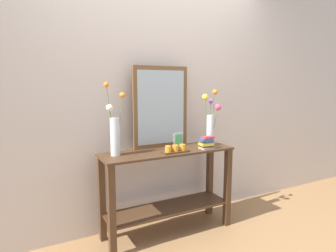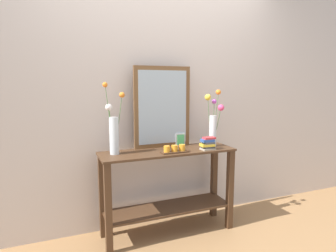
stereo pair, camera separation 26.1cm
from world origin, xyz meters
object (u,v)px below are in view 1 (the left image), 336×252
Objects in this scene: candle_tray at (175,149)px; book_stack at (207,143)px; console_table at (168,183)px; picture_frame_small at (178,139)px; tall_vase_left at (115,131)px; mirror_leaning at (161,107)px; vase_right at (211,121)px.

candle_tray is 1.75× the size of book_stack.
console_table is 0.44m from picture_frame_small.
tall_vase_left is (-0.49, 0.05, 0.52)m from console_table.
tall_vase_left is at bearing 174.46° from console_table.
picture_frame_small is at bearing 36.24° from console_table.
tall_vase_left is at bearing -167.59° from mirror_leaning.
candle_tray is at bearing 178.58° from book_stack.
candle_tray is (-0.46, -0.10, -0.22)m from vase_right.
book_stack is at bearing -1.42° from candle_tray.
candle_tray is (0.01, -0.26, -0.36)m from mirror_leaning.
mirror_leaning reaches higher than console_table.
tall_vase_left reaches higher than candle_tray.
mirror_leaning is 0.37m from picture_frame_small.
mirror_leaning is 5.55× the size of book_stack.
picture_frame_small is at bearing 7.68° from tall_vase_left.
book_stack reaches higher than console_table.
candle_tray is at bearing -77.77° from console_table.
tall_vase_left is at bearing 169.53° from book_stack.
book_stack is at bearing -16.93° from console_table.
picture_frame_small is (0.19, 0.14, 0.37)m from console_table.
candle_tray is (0.02, -0.10, 0.34)m from console_table.
tall_vase_left is 0.56m from candle_tray.
book_stack is at bearing -55.70° from picture_frame_small.
picture_frame_small reaches higher than candle_tray.
console_table is 0.35m from candle_tray.
vase_right is at bearing -18.08° from mirror_leaning.
tall_vase_left is 0.87m from book_stack.
mirror_leaning reaches higher than book_stack.
mirror_leaning is 0.52m from vase_right.
tall_vase_left is 2.55× the size of candle_tray.
book_stack is at bearing -37.06° from mirror_leaning.
vase_right is 4.45× the size of picture_frame_small.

